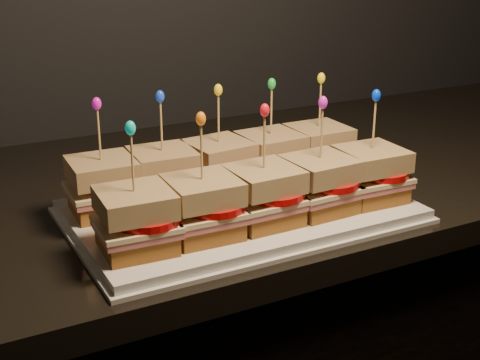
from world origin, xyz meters
name	(u,v)px	position (x,y,z in m)	size (l,w,h in m)	color
granite_slab	(317,168)	(-0.66, 1.68, 0.85)	(2.24, 0.67, 0.04)	black
platter	(240,211)	(-0.91, 1.51, 0.88)	(0.45, 0.28, 0.02)	silver
platter_rim	(240,215)	(-0.91, 1.51, 0.87)	(0.46, 0.29, 0.01)	silver
sandwich_0_bread_bot	(104,204)	(-1.08, 1.57, 0.90)	(0.08, 0.08, 0.02)	brown
sandwich_0_ham	(103,193)	(-1.08, 1.57, 0.92)	(0.09, 0.09, 0.01)	#BA595B
sandwich_0_cheese	(103,188)	(-1.08, 1.57, 0.92)	(0.09, 0.09, 0.01)	beige
sandwich_0_tomato	(113,183)	(-1.07, 1.56, 0.93)	(0.08, 0.08, 0.01)	#B80A0B
sandwich_0_bread_top	(102,170)	(-1.08, 1.57, 0.95)	(0.08, 0.08, 0.03)	#613211
sandwich_0_pick	(99,138)	(-1.08, 1.57, 0.99)	(0.00, 0.00, 0.09)	tan
sandwich_0_frill	(97,104)	(-1.08, 1.57, 1.04)	(0.01, 0.01, 0.02)	#D613AF
sandwich_1_bread_bot	(164,193)	(-0.99, 1.57, 0.90)	(0.08, 0.08, 0.02)	brown
sandwich_1_ham	(164,183)	(-0.99, 1.57, 0.92)	(0.09, 0.09, 0.01)	#BA595B
sandwich_1_cheese	(163,178)	(-0.99, 1.57, 0.92)	(0.09, 0.09, 0.01)	beige
sandwich_1_tomato	(173,173)	(-0.98, 1.56, 0.93)	(0.08, 0.08, 0.01)	#B80A0B
sandwich_1_bread_top	(163,160)	(-0.99, 1.57, 0.95)	(0.08, 0.08, 0.03)	#613211
sandwich_1_pick	(161,129)	(-0.99, 1.57, 0.99)	(0.00, 0.00, 0.09)	tan
sandwich_1_frill	(160,96)	(-0.99, 1.57, 1.04)	(0.01, 0.01, 0.02)	blue
sandwich_2_bread_bot	(219,183)	(-0.91, 1.57, 0.90)	(0.08, 0.08, 0.02)	brown
sandwich_2_ham	(219,173)	(-0.91, 1.57, 0.92)	(0.09, 0.09, 0.01)	#BA595B
sandwich_2_cheese	(219,169)	(-0.91, 1.57, 0.92)	(0.09, 0.09, 0.01)	beige
sandwich_2_tomato	(228,164)	(-0.90, 1.56, 0.93)	(0.08, 0.08, 0.01)	#B80A0B
sandwich_2_bread_top	(219,151)	(-0.91, 1.57, 0.95)	(0.08, 0.08, 0.03)	#613211
sandwich_2_pick	(219,121)	(-0.91, 1.57, 0.99)	(0.00, 0.00, 0.09)	tan
sandwich_2_frill	(218,90)	(-0.91, 1.57, 1.04)	(0.01, 0.01, 0.02)	yellow
sandwich_3_bread_bot	(270,174)	(-0.82, 1.57, 0.90)	(0.08, 0.08, 0.02)	brown
sandwich_3_ham	(270,164)	(-0.82, 1.57, 0.92)	(0.09, 0.09, 0.01)	#BA595B
sandwich_3_cheese	(270,160)	(-0.82, 1.57, 0.92)	(0.09, 0.09, 0.01)	beige
sandwich_3_tomato	(280,155)	(-0.81, 1.56, 0.93)	(0.08, 0.08, 0.01)	#B80A0B
sandwich_3_bread_top	(271,143)	(-0.82, 1.57, 0.95)	(0.08, 0.08, 0.03)	#613211
sandwich_3_pick	(271,114)	(-0.82, 1.57, 0.99)	(0.00, 0.00, 0.09)	tan
sandwich_3_frill	(272,84)	(-0.82, 1.57, 1.04)	(0.01, 0.01, 0.02)	green
sandwich_4_bread_bot	(318,165)	(-0.74, 1.57, 0.90)	(0.08, 0.08, 0.02)	brown
sandwich_4_ham	(318,156)	(-0.74, 1.57, 0.92)	(0.09, 0.09, 0.01)	#BA595B
sandwich_4_cheese	(318,152)	(-0.74, 1.57, 0.92)	(0.09, 0.09, 0.01)	beige
sandwich_4_tomato	(327,147)	(-0.72, 1.56, 0.93)	(0.08, 0.08, 0.01)	#B80A0B
sandwich_4_bread_top	(319,135)	(-0.74, 1.57, 0.95)	(0.08, 0.08, 0.03)	#613211
sandwich_4_pick	(320,107)	(-0.74, 1.57, 0.99)	(0.00, 0.00, 0.09)	tan
sandwich_4_frill	(321,78)	(-0.74, 1.57, 1.04)	(0.01, 0.01, 0.02)	yellow
sandwich_5_bread_bot	(137,241)	(-1.08, 1.44, 0.90)	(0.08, 0.08, 0.02)	brown
sandwich_5_ham	(136,229)	(-1.08, 1.44, 0.92)	(0.09, 0.09, 0.01)	#BA595B
sandwich_5_cheese	(136,223)	(-1.08, 1.44, 0.92)	(0.09, 0.09, 0.01)	beige
sandwich_5_tomato	(147,217)	(-1.07, 1.44, 0.93)	(0.08, 0.08, 0.01)	#B80A0B
sandwich_5_bread_top	(135,202)	(-1.08, 1.44, 0.95)	(0.08, 0.08, 0.03)	#613211
sandwich_5_pick	(133,166)	(-1.08, 1.44, 0.99)	(0.00, 0.00, 0.09)	tan
sandwich_5_frill	(130,128)	(-1.08, 1.44, 1.04)	(0.01, 0.01, 0.02)	#0CC0B0
sandwich_6_bread_bot	(203,227)	(-0.99, 1.44, 0.90)	(0.08, 0.08, 0.02)	brown
sandwich_6_ham	(203,215)	(-0.99, 1.44, 0.92)	(0.09, 0.09, 0.01)	#BA595B
sandwich_6_cheese	(203,210)	(-0.99, 1.44, 0.92)	(0.09, 0.09, 0.01)	beige
sandwich_6_tomato	(214,204)	(-0.98, 1.44, 0.93)	(0.08, 0.08, 0.01)	#B80A0B
sandwich_6_bread_top	(202,190)	(-0.99, 1.44, 0.95)	(0.08, 0.08, 0.03)	#613211
sandwich_6_pick	(202,155)	(-0.99, 1.44, 0.99)	(0.00, 0.00, 0.09)	tan
sandwich_6_frill	(201,119)	(-0.99, 1.44, 1.04)	(0.01, 0.01, 0.02)	orange
sandwich_7_bread_bot	(263,214)	(-0.91, 1.44, 0.90)	(0.08, 0.08, 0.02)	brown
sandwich_7_ham	(263,203)	(-0.91, 1.44, 0.92)	(0.09, 0.09, 0.01)	#BA595B
sandwich_7_cheese	(264,198)	(-0.91, 1.44, 0.92)	(0.09, 0.09, 0.01)	beige
sandwich_7_tomato	(274,192)	(-0.90, 1.44, 0.93)	(0.08, 0.08, 0.01)	#B80A0B
sandwich_7_bread_top	(264,179)	(-0.91, 1.44, 0.95)	(0.08, 0.08, 0.03)	#613211
sandwich_7_pick	(264,145)	(-0.91, 1.44, 0.99)	(0.00, 0.00, 0.09)	tan
sandwich_7_frill	(265,110)	(-0.91, 1.44, 1.04)	(0.01, 0.01, 0.02)	red
sandwich_8_bread_bot	(319,202)	(-0.82, 1.44, 0.90)	(0.08, 0.08, 0.02)	brown
sandwich_8_ham	(319,192)	(-0.82, 1.44, 0.92)	(0.09, 0.09, 0.01)	#BA595B
sandwich_8_cheese	(319,187)	(-0.82, 1.44, 0.92)	(0.09, 0.09, 0.01)	beige
sandwich_8_tomato	(329,181)	(-0.81, 1.44, 0.93)	(0.08, 0.08, 0.01)	#B80A0B
sandwich_8_bread_top	(320,168)	(-0.82, 1.44, 0.95)	(0.08, 0.08, 0.03)	#613211
sandwich_8_pick	(321,136)	(-0.82, 1.44, 0.99)	(0.00, 0.00, 0.09)	tan
sandwich_8_frill	(323,102)	(-0.82, 1.44, 1.04)	(0.01, 0.01, 0.02)	#D51FC2
sandwich_9_bread_bot	(369,191)	(-0.74, 1.44, 0.90)	(0.08, 0.08, 0.02)	brown
sandwich_9_ham	(370,181)	(-0.74, 1.44, 0.92)	(0.09, 0.09, 0.01)	#BA595B
sandwich_9_cheese	(370,176)	(-0.74, 1.44, 0.92)	(0.09, 0.09, 0.01)	beige
sandwich_9_tomato	(380,171)	(-0.72, 1.44, 0.93)	(0.08, 0.08, 0.01)	#B80A0B
sandwich_9_bread_top	(372,159)	(-0.74, 1.44, 0.95)	(0.08, 0.08, 0.03)	#613211
sandwich_9_pick	(374,128)	(-0.74, 1.44, 0.99)	(0.00, 0.00, 0.09)	tan
sandwich_9_frill	(376,95)	(-0.74, 1.44, 1.04)	(0.01, 0.01, 0.02)	#0635DF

